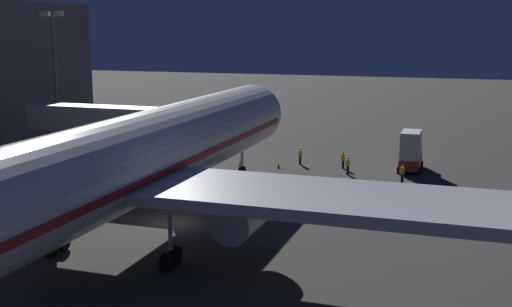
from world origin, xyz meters
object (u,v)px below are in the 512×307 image
at_px(apron_floodlight_mast, 55,71).
at_px(ground_crew_under_port_wing, 348,165).
at_px(traffic_cone_nose_starboard, 240,163).
at_px(jet_bridge, 126,121).
at_px(ground_crew_by_belt_loader, 343,159).
at_px(traffic_cone_nose_port, 278,166).
at_px(ground_crew_walking_aft, 300,155).
at_px(cargo_truck_aft, 411,151).
at_px(airliner_at_gate, 112,169).
at_px(ground_crew_marshaller_fwd, 402,173).

height_order(apron_floodlight_mast, ground_crew_under_port_wing, apron_floodlight_mast).
relative_size(ground_crew_under_port_wing, traffic_cone_nose_starboard, 3.32).
relative_size(apron_floodlight_mast, ground_crew_under_port_wing, 9.21).
height_order(jet_bridge, apron_floodlight_mast, apron_floodlight_mast).
bearing_deg(ground_crew_by_belt_loader, traffic_cone_nose_port, 17.32).
bearing_deg(jet_bridge, ground_crew_under_port_wing, -153.29).
bearing_deg(apron_floodlight_mast, ground_crew_under_port_wing, 178.91).
height_order(jet_bridge, ground_crew_walking_aft, jet_bridge).
relative_size(ground_crew_by_belt_loader, traffic_cone_nose_starboard, 3.37).
bearing_deg(ground_crew_walking_aft, cargo_truck_aft, -177.19).
relative_size(airliner_at_gate, jet_bridge, 3.45).
bearing_deg(traffic_cone_nose_port, ground_crew_marshaller_fwd, 168.81).
relative_size(airliner_at_gate, traffic_cone_nose_starboard, 113.88).
bearing_deg(ground_crew_walking_aft, traffic_cone_nose_starboard, 23.63).
height_order(apron_floodlight_mast, ground_crew_walking_aft, apron_floodlight_mast).
bearing_deg(airliner_at_gate, traffic_cone_nose_starboard, -85.79).
distance_m(ground_crew_marshaller_fwd, traffic_cone_nose_port, 13.65).
height_order(apron_floodlight_mast, traffic_cone_nose_starboard, apron_floodlight_mast).
bearing_deg(airliner_at_gate, ground_crew_walking_aft, -96.85).
relative_size(airliner_at_gate, cargo_truck_aft, 11.72).
height_order(ground_crew_marshaller_fwd, traffic_cone_nose_starboard, ground_crew_marshaller_fwd).
xyz_separation_m(jet_bridge, ground_crew_under_port_wing, (-19.87, -10.00, -5.05)).
distance_m(ground_crew_under_port_wing, traffic_cone_nose_starboard, 12.10).
bearing_deg(ground_crew_by_belt_loader, jet_bridge, 34.10).
bearing_deg(cargo_truck_aft, jet_bridge, 28.40).
xyz_separation_m(jet_bridge, ground_crew_by_belt_loader, (-18.85, -12.76, -5.04)).
bearing_deg(cargo_truck_aft, ground_crew_by_belt_loader, 9.70).
bearing_deg(traffic_cone_nose_port, jet_bridge, 41.21).
bearing_deg(cargo_truck_aft, ground_crew_marshaller_fwd, 87.87).
bearing_deg(ground_crew_marshaller_fwd, jet_bridge, 17.46).
relative_size(jet_bridge, traffic_cone_nose_port, 33.04).
bearing_deg(traffic_cone_nose_starboard, ground_crew_walking_aft, -156.37).
height_order(jet_bridge, traffic_cone_nose_port, jet_bridge).
xyz_separation_m(apron_floodlight_mast, ground_crew_under_port_wing, (-35.36, 0.67, -8.82)).
height_order(airliner_at_gate, ground_crew_by_belt_loader, airliner_at_gate).
bearing_deg(ground_crew_walking_aft, apron_floodlight_mast, 5.23).
bearing_deg(traffic_cone_nose_port, apron_floodlight_mast, 0.04).
xyz_separation_m(ground_crew_by_belt_loader, ground_crew_walking_aft, (4.93, -0.60, -0.00)).
xyz_separation_m(apron_floodlight_mast, ground_crew_by_belt_loader, (-34.34, -2.09, -8.81)).
bearing_deg(traffic_cone_nose_starboard, ground_crew_by_belt_loader, -169.38).
xyz_separation_m(ground_crew_by_belt_loader, ground_crew_under_port_wing, (-1.02, 2.76, -0.01)).
bearing_deg(ground_crew_by_belt_loader, traffic_cone_nose_starboard, 10.62).
relative_size(airliner_at_gate, apron_floodlight_mast, 3.72).
bearing_deg(apron_floodlight_mast, ground_crew_by_belt_loader, -176.52).
bearing_deg(traffic_cone_nose_port, ground_crew_by_belt_loader, -162.68).
relative_size(airliner_at_gate, ground_crew_by_belt_loader, 33.83).
distance_m(cargo_truck_aft, traffic_cone_nose_port, 14.09).
bearing_deg(ground_crew_under_port_wing, apron_floodlight_mast, -1.09).
distance_m(traffic_cone_nose_port, traffic_cone_nose_starboard, 4.40).
xyz_separation_m(apron_floodlight_mast, ground_crew_marshaller_fwd, (-41.07, 2.63, -8.84)).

